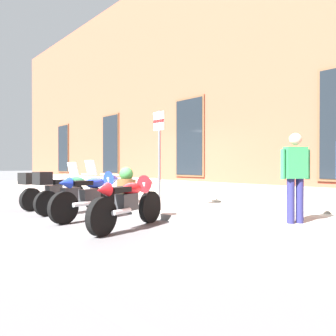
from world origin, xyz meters
TOP-DOWN VIEW (x-y plane):
  - ground_plane at (0.00, 0.00)m, footprint 140.00×140.00m
  - sidewalk at (0.00, 1.36)m, footprint 33.23×2.72m
  - brick_pub_facade at (-0.00, 5.97)m, footprint 27.23×6.59m
  - motorcycle_silver_touring at (-1.82, -1.00)m, footprint 0.89×2.09m
  - motorcycle_green_touring at (-0.61, -1.09)m, footprint 0.66×1.98m
  - motorcycle_blue_sport at (0.54, -1.02)m, footprint 0.67×2.10m
  - motorcycle_red_sport at (1.94, -1.04)m, footprint 0.80×2.06m
  - pedestrian_striped_shirt at (4.18, 1.03)m, footprint 0.39×0.51m
  - parking_sign at (1.13, 0.39)m, footprint 0.36×0.07m
  - barrel_planter at (-0.62, 0.69)m, footprint 0.57×0.57m

SIDE VIEW (x-z plane):
  - ground_plane at x=0.00m, z-range 0.00..0.00m
  - sidewalk at x=0.00m, z-range 0.00..0.13m
  - motorcycle_silver_touring at x=-1.82m, z-range -0.11..1.19m
  - motorcycle_red_sport at x=1.94m, z-range 0.05..1.05m
  - motorcycle_green_touring at x=-0.61m, z-range -0.11..1.23m
  - motorcycle_blue_sport at x=0.54m, z-range 0.04..1.10m
  - barrel_planter at x=-0.62m, z-range 0.07..1.09m
  - pedestrian_striped_shirt at x=4.18m, z-range 0.23..1.89m
  - parking_sign at x=1.13m, z-range 0.48..2.86m
  - brick_pub_facade at x=0.00m, z-range -0.01..7.93m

